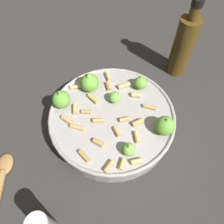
{
  "coord_description": "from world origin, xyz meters",
  "views": [
    {
      "loc": [
        -0.26,
        0.1,
        0.48
      ],
      "look_at": [
        0.0,
        0.0,
        0.06
      ],
      "focal_mm": 34.62,
      "sensor_mm": 36.0,
      "label": 1
    }
  ],
  "objects": [
    {
      "name": "ground_plane",
      "position": [
        0.0,
        0.0,
        0.0
      ],
      "size": [
        2.4,
        2.4,
        0.0
      ],
      "primitive_type": "plane",
      "color": "#2D2B28"
    },
    {
      "name": "cooking_pan",
      "position": [
        0.0,
        -0.0,
        0.03
      ],
      "size": [
        0.3,
        0.3,
        0.11
      ],
      "color": "#9E9993",
      "rests_on": "ground"
    },
    {
      "name": "olive_oil_bottle",
      "position": [
        0.12,
        -0.25,
        0.09
      ],
      "size": [
        0.06,
        0.06,
        0.22
      ],
      "color": "#4C3814",
      "rests_on": "ground"
    }
  ]
}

